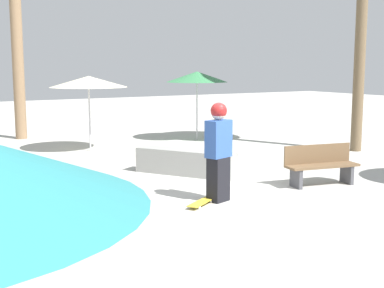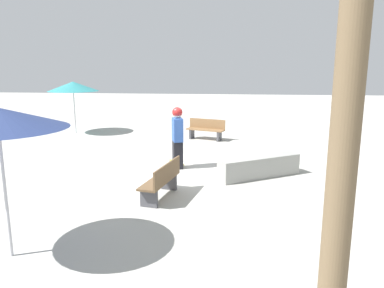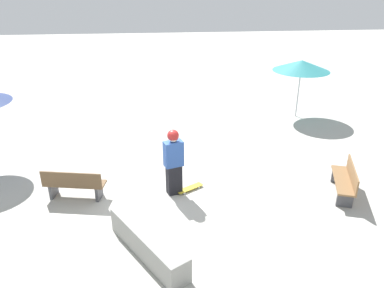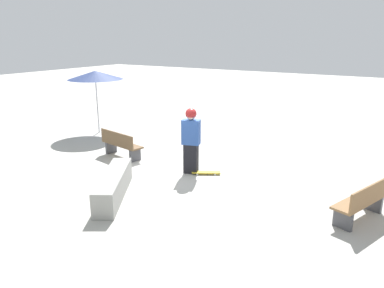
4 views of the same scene
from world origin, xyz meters
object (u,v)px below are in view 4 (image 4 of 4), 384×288
object	(u,v)px
bench_near	(363,201)
bench_far	(121,144)
shade_umbrella_navy	(95,75)
concrete_ledge	(114,185)
skater_main	(191,139)
skateboard	(206,172)

from	to	relation	value
bench_near	bench_far	size ratio (longest dim) A/B	1.00
bench_near	shade_umbrella_navy	size ratio (longest dim) A/B	0.68
concrete_ledge	shade_umbrella_navy	bearing A→B (deg)	48.42
skater_main	bench_far	distance (m)	2.68
shade_umbrella_navy	skateboard	bearing A→B (deg)	-107.02
skateboard	concrete_ledge	bearing A→B (deg)	-145.79
shade_umbrella_navy	bench_near	bearing A→B (deg)	-103.73
skateboard	bench_near	size ratio (longest dim) A/B	0.48
concrete_ledge	bench_near	size ratio (longest dim) A/B	1.40
bench_far	shade_umbrella_navy	xyz separation A→B (m)	(1.95, 2.94, 1.84)
concrete_ledge	bench_far	xyz separation A→B (m)	(2.38, 1.93, 0.13)
shade_umbrella_navy	skater_main	bearing A→B (deg)	-109.20
skateboard	concrete_ledge	world-z (taller)	concrete_ledge
skater_main	shade_umbrella_navy	world-z (taller)	shade_umbrella_navy
skateboard	skater_main	bearing A→B (deg)	161.66
bench_near	bench_far	xyz separation A→B (m)	(0.52, 7.16, 0.00)
skateboard	bench_near	distance (m)	4.17
bench_far	shade_umbrella_navy	distance (m)	3.98
bench_near	skater_main	bearing A→B (deg)	102.32
skater_main	skateboard	world-z (taller)	skater_main
bench_near	skateboard	bearing A→B (deg)	100.24
skater_main	concrete_ledge	size ratio (longest dim) A/B	0.80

